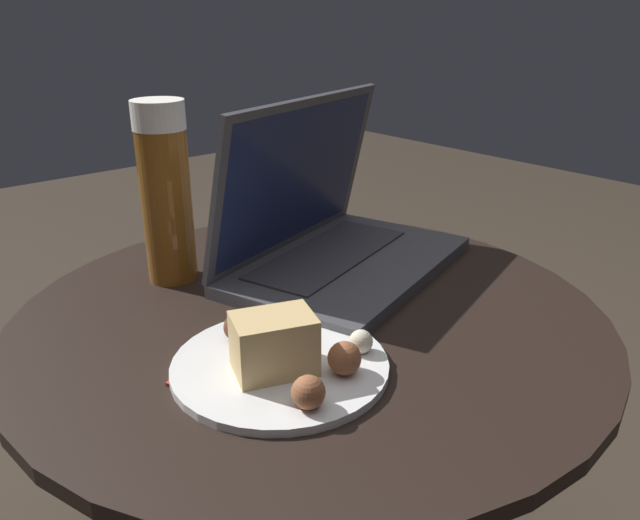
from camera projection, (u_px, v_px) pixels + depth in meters
The scene contains 6 objects.
table at pixel (311, 409), 0.83m from camera, with size 0.73×0.73×0.55m.
napkin at pixel (256, 360), 0.66m from camera, with size 0.19×0.16×0.00m.
laptop at pixel (331, 235), 0.89m from camera, with size 0.41×0.32×0.24m.
beer_glass at pixel (166, 193), 0.82m from camera, with size 0.07×0.07×0.24m.
snack_plate at pixel (282, 357), 0.64m from camera, with size 0.23×0.23×0.07m.
fork at pixel (336, 366), 0.65m from camera, with size 0.13×0.13×0.00m.
Camera 1 is at (-0.45, -0.53, 0.90)m, focal length 35.00 mm.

